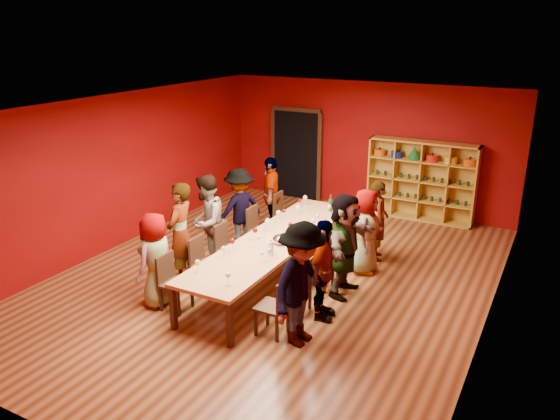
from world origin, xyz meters
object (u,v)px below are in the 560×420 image
(tasting_table, at_px, (275,241))
(chair_person_left_3, at_px, (257,227))
(person_left_3, at_px, (239,209))
(person_right_2, at_px, (345,245))
(person_right_1, at_px, (323,270))
(chair_person_right_4, at_px, (359,230))
(chair_person_right_3, at_px, (346,242))
(chair_person_left_1, at_px, (202,260))
(chair_person_right_1, at_px, (300,283))
(person_left_0, at_px, (156,260))
(spittoon_bowl, at_px, (281,239))
(person_left_1, at_px, (180,234))
(person_left_4, at_px, (271,195))
(chair_person_right_0, at_px, (277,304))
(person_right_0, at_px, (302,284))
(chair_person_right_2, at_px, (324,261))
(person_right_4, at_px, (379,221))
(person_right_3, at_px, (365,231))
(shelving_unit, at_px, (422,177))
(person_left_2, at_px, (207,222))
(chair_person_left_2, at_px, (226,245))
(chair_person_left_0, at_px, (171,279))
(chair_person_left_4, at_px, (283,211))

(tasting_table, distance_m, chair_person_left_3, 1.32)
(person_left_3, height_order, person_right_2, person_right_2)
(person_right_1, relative_size, chair_person_right_4, 1.77)
(chair_person_right_3, bearing_deg, chair_person_left_1, -134.10)
(chair_person_left_1, bearing_deg, chair_person_right_1, 0.44)
(person_left_0, xyz_separation_m, spittoon_bowl, (1.40, 1.54, 0.06))
(person_left_1, relative_size, chair_person_right_1, 2.00)
(chair_person_left_3, height_order, person_left_4, person_left_4)
(chair_person_right_0, bearing_deg, person_right_0, -0.00)
(chair_person_left_1, height_order, person_left_4, person_left_4)
(chair_person_right_2, relative_size, chair_person_right_3, 1.00)
(chair_person_left_1, relative_size, chair_person_left_3, 1.00)
(person_right_4, bearing_deg, person_right_3, 156.06)
(shelving_unit, bearing_deg, person_left_2, -121.32)
(person_left_3, bearing_deg, person_right_3, 116.22)
(person_left_3, height_order, chair_person_right_3, person_left_3)
(person_left_2, xyz_separation_m, spittoon_bowl, (1.52, 0.01, -0.05))
(chair_person_left_3, xyz_separation_m, person_right_4, (2.20, 0.75, 0.26))
(chair_person_right_2, bearing_deg, chair_person_left_2, -173.74)
(chair_person_left_0, xyz_separation_m, person_left_1, (-0.43, 0.81, 0.39))
(person_left_2, xyz_separation_m, person_right_2, (2.58, 0.20, -0.00))
(person_right_2, distance_m, person_right_3, 0.96)
(person_right_2, bearing_deg, spittoon_bowl, 100.17)
(person_right_0, distance_m, chair_person_right_1, 0.93)
(chair_person_left_0, relative_size, spittoon_bowl, 2.93)
(chair_person_right_0, bearing_deg, person_left_0, -177.75)
(person_left_1, xyz_separation_m, person_right_0, (2.64, -0.73, 0.00))
(person_right_2, xyz_separation_m, chair_person_right_3, (-0.35, 0.96, -0.37))
(person_right_2, bearing_deg, chair_person_left_1, 113.10)
(chair_person_right_0, distance_m, person_right_1, 0.88)
(person_left_2, distance_m, person_left_3, 1.08)
(person_left_3, xyz_separation_m, person_right_0, (2.60, -2.52, 0.09))
(person_right_3, bearing_deg, shelving_unit, -10.74)
(chair_person_left_3, height_order, person_left_3, person_left_3)
(person_right_1, relative_size, person_right_3, 1.02)
(person_left_3, bearing_deg, person_left_4, -162.16)
(person_left_0, bearing_deg, spittoon_bowl, 136.22)
(chair_person_left_1, xyz_separation_m, chair_person_right_3, (1.82, 1.88, 0.00))
(person_left_4, distance_m, person_right_2, 3.12)
(tasting_table, xyz_separation_m, spittoon_bowl, (0.20, -0.13, 0.12))
(chair_person_left_0, bearing_deg, chair_person_right_2, 43.58)
(person_left_0, relative_size, person_left_3, 0.95)
(chair_person_left_0, bearing_deg, person_left_0, 180.00)
(person_right_1, bearing_deg, chair_person_left_3, 40.72)
(shelving_unit, bearing_deg, chair_person_left_0, -111.05)
(person_left_1, relative_size, spittoon_bowl, 5.86)
(person_left_1, bearing_deg, chair_person_left_4, 160.03)
(chair_person_left_3, relative_size, chair_person_right_0, 1.00)
(chair_person_left_4, relative_size, spittoon_bowl, 2.93)
(shelving_unit, relative_size, person_left_2, 1.38)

